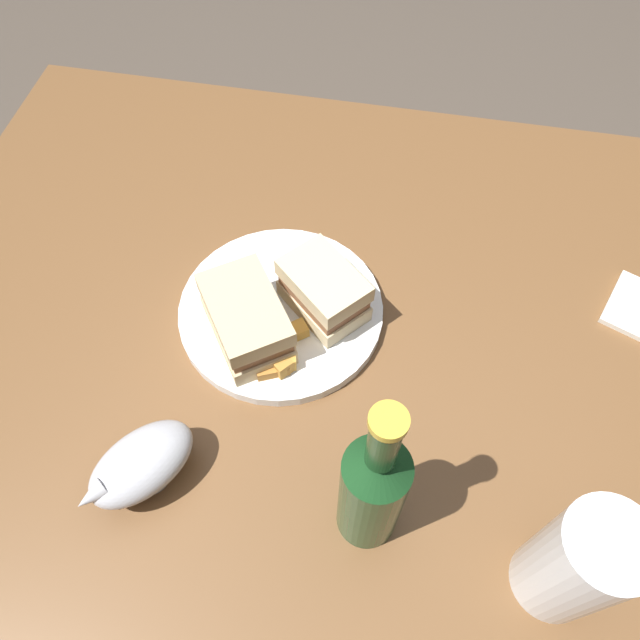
{
  "coord_description": "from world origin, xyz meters",
  "views": [
    {
      "loc": [
        0.02,
        -0.38,
        1.37
      ],
      "look_at": [
        -0.05,
        0.02,
        0.73
      ],
      "focal_mm": 34.98,
      "sensor_mm": 36.0,
      "label": 1
    }
  ],
  "objects_px": {
    "pint_glass": "(573,566)",
    "gravy_boat": "(140,465)",
    "plate": "(281,311)",
    "sandwich_half_left": "(246,319)",
    "sandwich_half_right": "(324,291)",
    "cider_bottle": "(373,489)"
  },
  "relations": [
    {
      "from": "sandwich_half_right",
      "to": "pint_glass",
      "type": "relative_size",
      "value": 0.76
    },
    {
      "from": "plate",
      "to": "sandwich_half_left",
      "type": "height_order",
      "value": "sandwich_half_left"
    },
    {
      "from": "sandwich_half_right",
      "to": "pint_glass",
      "type": "xyz_separation_m",
      "value": [
        0.28,
        -0.27,
        0.02
      ]
    },
    {
      "from": "cider_bottle",
      "to": "pint_glass",
      "type": "bearing_deg",
      "value": -7.82
    },
    {
      "from": "sandwich_half_left",
      "to": "pint_glass",
      "type": "xyz_separation_m",
      "value": [
        0.36,
        -0.21,
        0.02
      ]
    },
    {
      "from": "pint_glass",
      "to": "plate",
      "type": "bearing_deg",
      "value": 142.05
    },
    {
      "from": "sandwich_half_right",
      "to": "gravy_boat",
      "type": "height_order",
      "value": "sandwich_half_right"
    },
    {
      "from": "plate",
      "to": "pint_glass",
      "type": "xyz_separation_m",
      "value": [
        0.33,
        -0.26,
        0.06
      ]
    },
    {
      "from": "gravy_boat",
      "to": "cider_bottle",
      "type": "height_order",
      "value": "cider_bottle"
    },
    {
      "from": "cider_bottle",
      "to": "sandwich_half_right",
      "type": "bearing_deg",
      "value": 110.33
    },
    {
      "from": "plate",
      "to": "sandwich_half_left",
      "type": "distance_m",
      "value": 0.07
    },
    {
      "from": "sandwich_half_left",
      "to": "pint_glass",
      "type": "relative_size",
      "value": 0.9
    },
    {
      "from": "pint_glass",
      "to": "cider_bottle",
      "type": "relative_size",
      "value": 0.62
    },
    {
      "from": "pint_glass",
      "to": "cider_bottle",
      "type": "bearing_deg",
      "value": 172.18
    },
    {
      "from": "sandwich_half_right",
      "to": "cider_bottle",
      "type": "xyz_separation_m",
      "value": [
        0.09,
        -0.24,
        0.05
      ]
    },
    {
      "from": "plate",
      "to": "pint_glass",
      "type": "bearing_deg",
      "value": -37.95
    },
    {
      "from": "plate",
      "to": "gravy_boat",
      "type": "height_order",
      "value": "gravy_boat"
    },
    {
      "from": "gravy_boat",
      "to": "cider_bottle",
      "type": "relative_size",
      "value": 0.53
    },
    {
      "from": "sandwich_half_left",
      "to": "sandwich_half_right",
      "type": "bearing_deg",
      "value": 34.9
    },
    {
      "from": "plate",
      "to": "sandwich_half_right",
      "type": "xyz_separation_m",
      "value": [
        0.05,
        0.01,
        0.04
      ]
    },
    {
      "from": "pint_glass",
      "to": "gravy_boat",
      "type": "bearing_deg",
      "value": 176.49
    },
    {
      "from": "sandwich_half_right",
      "to": "pint_glass",
      "type": "bearing_deg",
      "value": -44.08
    }
  ]
}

